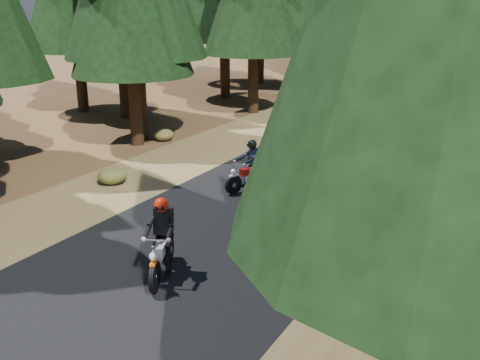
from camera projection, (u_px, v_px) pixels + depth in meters
The scene contains 7 objects.
ground at pixel (208, 243), 12.26m from camera, with size 120.00×120.00×0.00m, color #4A311A.
road at pixel (297, 182), 16.37m from camera, with size 6.00×100.00×0.01m, color black.
shoulder_l at pixel (175, 161), 18.54m from camera, with size 3.20×100.00×0.01m, color brown.
shoulder_r at pixel (455, 210), 14.21m from camera, with size 3.20×100.00×0.01m, color brown.
understory_shrubs at pixel (348, 163), 17.42m from camera, with size 15.55×29.36×0.59m.
rider_lead at pixel (162, 252), 10.61m from camera, with size 1.24×1.89×1.62m.
rider_follow at pixel (248, 174), 15.54m from camera, with size 1.08×1.74×1.49m.
Camera 1 is at (6.20, -9.32, 5.27)m, focal length 40.00 mm.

